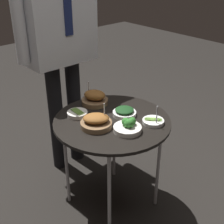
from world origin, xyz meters
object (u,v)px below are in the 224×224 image
object	(u,v)px
serving_cart	(112,126)
bowl_roast_far_rim	(95,98)
bowl_asparagus_front_center	(153,121)
bowl_broccoli_back_left	(128,127)
bowl_roast_center	(96,122)
bowl_asparagus_near_rim	(77,113)
waiter_figure	(59,27)
bowl_spinach_front_left	(124,112)

from	to	relation	value
serving_cart	bowl_roast_far_rim	bearing A→B (deg)	75.45
bowl_asparagus_front_center	bowl_roast_far_rim	bearing A→B (deg)	101.81
bowl_broccoli_back_left	bowl_roast_center	bearing A→B (deg)	122.73
serving_cart	bowl_broccoli_back_left	bearing A→B (deg)	-97.67
bowl_roast_far_rim	bowl_asparagus_near_rim	distance (m)	0.18
bowl_roast_far_rim	bowl_broccoli_back_left	bearing A→B (deg)	-101.87
bowl_asparagus_front_center	serving_cart	bearing A→B (deg)	128.08
bowl_roast_center	bowl_broccoli_back_left	bearing A→B (deg)	-57.27
bowl_roast_far_rim	bowl_roast_center	xyz separation A→B (m)	(-0.17, -0.22, -0.01)
serving_cart	bowl_asparagus_near_rim	xyz separation A→B (m)	(-0.11, 0.17, 0.06)
bowl_asparagus_front_center	waiter_figure	bearing A→B (deg)	96.71
serving_cart	bowl_asparagus_front_center	distance (m)	0.24
bowl_roast_center	bowl_asparagus_front_center	distance (m)	0.32
bowl_roast_center	bowl_asparagus_near_rim	world-z (taller)	bowl_roast_center
serving_cart	bowl_roast_far_rim	distance (m)	0.24
bowl_roast_center	bowl_roast_far_rim	bearing A→B (deg)	51.91
bowl_spinach_front_left	waiter_figure	xyz separation A→B (m)	(-0.03, 0.57, 0.40)
waiter_figure	serving_cart	bearing A→B (deg)	-95.58
serving_cart	bowl_roast_far_rim	size ratio (longest dim) A/B	4.00
bowl_roast_center	bowl_broccoli_back_left	xyz separation A→B (m)	(0.10, -0.15, -0.00)
bowl_spinach_front_left	bowl_broccoli_back_left	world-z (taller)	bowl_broccoli_back_left
bowl_roast_far_rim	bowl_asparagus_near_rim	xyz separation A→B (m)	(-0.17, -0.05, -0.02)
bowl_broccoli_back_left	bowl_spinach_front_left	bearing A→B (deg)	51.60
bowl_asparagus_near_rim	bowl_asparagus_front_center	xyz separation A→B (m)	(0.26, -0.36, -0.00)
bowl_roast_center	bowl_asparagus_near_rim	xyz separation A→B (m)	(0.00, 0.17, -0.02)
serving_cart	bowl_spinach_front_left	bearing A→B (deg)	-5.77
bowl_asparagus_near_rim	bowl_asparagus_front_center	size ratio (longest dim) A/B	0.97
bowl_broccoli_back_left	waiter_figure	distance (m)	0.82
bowl_roast_center	serving_cart	bearing A→B (deg)	-1.24
bowl_roast_far_rim	bowl_asparagus_near_rim	bearing A→B (deg)	-163.67
waiter_figure	bowl_asparagus_front_center	bearing A→B (deg)	-83.29
bowl_broccoli_back_left	waiter_figure	size ratio (longest dim) A/B	0.09
bowl_spinach_front_left	bowl_roast_center	bearing A→B (deg)	176.78
serving_cart	bowl_roast_far_rim	xyz separation A→B (m)	(0.06, 0.22, 0.08)
bowl_spinach_front_left	bowl_roast_far_rim	size ratio (longest dim) A/B	0.82
bowl_roast_far_rim	bowl_roast_center	bearing A→B (deg)	-128.09
serving_cart	bowl_broccoli_back_left	size ratio (longest dim) A/B	4.42
bowl_roast_center	bowl_asparagus_front_center	world-z (taller)	bowl_roast_center
serving_cart	bowl_asparagus_front_center	world-z (taller)	bowl_asparagus_front_center
bowl_asparagus_near_rim	bowl_asparagus_front_center	world-z (taller)	bowl_asparagus_front_center
bowl_roast_center	bowl_asparagus_front_center	xyz separation A→B (m)	(0.26, -0.19, -0.02)
bowl_roast_far_rim	bowl_asparagus_front_center	world-z (taller)	bowl_roast_far_rim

